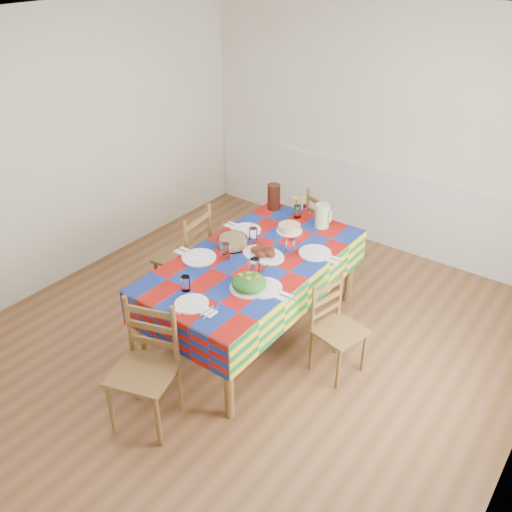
{
  "coord_description": "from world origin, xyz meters",
  "views": [
    {
      "loc": [
        2.34,
        -2.94,
        3.22
      ],
      "look_at": [
        0.04,
        0.15,
        0.9
      ],
      "focal_mm": 38.0,
      "sensor_mm": 36.0,
      "label": 1
    }
  ],
  "objects_px": {
    "meat_platter": "(263,253)",
    "chair_far": "(327,233)",
    "chair_left": "(187,257)",
    "chair_right": "(336,329)",
    "chair_near": "(146,369)",
    "dining_table": "(254,267)",
    "tea_pitcher": "(274,197)",
    "green_pitcher": "(322,216)"
  },
  "relations": [
    {
      "from": "dining_table",
      "to": "tea_pitcher",
      "type": "xyz_separation_m",
      "value": [
        -0.42,
        0.89,
        0.22
      ]
    },
    {
      "from": "dining_table",
      "to": "chair_far",
      "type": "relative_size",
      "value": 2.18
    },
    {
      "from": "green_pitcher",
      "to": "chair_right",
      "type": "xyz_separation_m",
      "value": [
        0.66,
        -0.84,
        -0.5
      ]
    },
    {
      "from": "dining_table",
      "to": "chair_near",
      "type": "xyz_separation_m",
      "value": [
        -0.01,
        -1.3,
        -0.22
      ]
    },
    {
      "from": "dining_table",
      "to": "tea_pitcher",
      "type": "height_order",
      "value": "tea_pitcher"
    },
    {
      "from": "green_pitcher",
      "to": "chair_left",
      "type": "height_order",
      "value": "chair_left"
    },
    {
      "from": "meat_platter",
      "to": "green_pitcher",
      "type": "distance_m",
      "value": 0.78
    },
    {
      "from": "chair_near",
      "to": "chair_left",
      "type": "relative_size",
      "value": 0.96
    },
    {
      "from": "chair_far",
      "to": "green_pitcher",
      "type": "bearing_deg",
      "value": 133.86
    },
    {
      "from": "meat_platter",
      "to": "green_pitcher",
      "type": "relative_size",
      "value": 1.7
    },
    {
      "from": "dining_table",
      "to": "green_pitcher",
      "type": "xyz_separation_m",
      "value": [
        0.17,
        0.84,
        0.21
      ]
    },
    {
      "from": "meat_platter",
      "to": "chair_left",
      "type": "distance_m",
      "value": 0.92
    },
    {
      "from": "tea_pitcher",
      "to": "chair_near",
      "type": "xyz_separation_m",
      "value": [
        0.41,
        -2.19,
        -0.44
      ]
    },
    {
      "from": "meat_platter",
      "to": "chair_far",
      "type": "xyz_separation_m",
      "value": [
        -0.06,
        1.23,
        -0.37
      ]
    },
    {
      "from": "chair_near",
      "to": "chair_far",
      "type": "xyz_separation_m",
      "value": [
        -0.0,
        2.61,
        -0.02
      ]
    },
    {
      "from": "chair_far",
      "to": "meat_platter",
      "type": "bearing_deg",
      "value": 114.56
    },
    {
      "from": "meat_platter",
      "to": "dining_table",
      "type": "bearing_deg",
      "value": -117.73
    },
    {
      "from": "chair_right",
      "to": "chair_far",
      "type": "bearing_deg",
      "value": 45.74
    },
    {
      "from": "chair_near",
      "to": "dining_table",
      "type": "bearing_deg",
      "value": 71.14
    },
    {
      "from": "chair_left",
      "to": "meat_platter",
      "type": "bearing_deg",
      "value": 86.59
    },
    {
      "from": "meat_platter",
      "to": "chair_far",
      "type": "relative_size",
      "value": 0.42
    },
    {
      "from": "meat_platter",
      "to": "chair_left",
      "type": "relative_size",
      "value": 0.38
    },
    {
      "from": "tea_pitcher",
      "to": "meat_platter",
      "type": "bearing_deg",
      "value": -60.41
    },
    {
      "from": "chair_near",
      "to": "chair_far",
      "type": "distance_m",
      "value": 2.61
    },
    {
      "from": "dining_table",
      "to": "meat_platter",
      "type": "xyz_separation_m",
      "value": [
        0.04,
        0.08,
        0.12
      ]
    },
    {
      "from": "chair_far",
      "to": "chair_left",
      "type": "xyz_separation_m",
      "value": [
        -0.8,
        -1.3,
        0.04
      ]
    },
    {
      "from": "dining_table",
      "to": "chair_far",
      "type": "bearing_deg",
      "value": 90.72
    },
    {
      "from": "chair_right",
      "to": "chair_left",
      "type": "bearing_deg",
      "value": 102.65
    },
    {
      "from": "chair_left",
      "to": "chair_right",
      "type": "height_order",
      "value": "chair_left"
    },
    {
      "from": "chair_right",
      "to": "green_pitcher",
      "type": "bearing_deg",
      "value": 50.94
    },
    {
      "from": "tea_pitcher",
      "to": "chair_left",
      "type": "xyz_separation_m",
      "value": [
        -0.4,
        -0.88,
        -0.42
      ]
    },
    {
      "from": "meat_platter",
      "to": "chair_near",
      "type": "bearing_deg",
      "value": -92.27
    },
    {
      "from": "dining_table",
      "to": "chair_near",
      "type": "relative_size",
      "value": 2.08
    },
    {
      "from": "tea_pitcher",
      "to": "chair_near",
      "type": "relative_size",
      "value": 0.26
    },
    {
      "from": "dining_table",
      "to": "chair_right",
      "type": "xyz_separation_m",
      "value": [
        0.83,
        0.01,
        -0.3
      ]
    },
    {
      "from": "dining_table",
      "to": "meat_platter",
      "type": "height_order",
      "value": "meat_platter"
    },
    {
      "from": "meat_platter",
      "to": "chair_far",
      "type": "distance_m",
      "value": 1.28
    },
    {
      "from": "meat_platter",
      "to": "chair_near",
      "type": "height_order",
      "value": "chair_near"
    },
    {
      "from": "meat_platter",
      "to": "chair_right",
      "type": "xyz_separation_m",
      "value": [
        0.79,
        -0.07,
        -0.42
      ]
    },
    {
      "from": "tea_pitcher",
      "to": "chair_left",
      "type": "distance_m",
      "value": 1.06
    },
    {
      "from": "meat_platter",
      "to": "chair_right",
      "type": "bearing_deg",
      "value": -4.93
    },
    {
      "from": "tea_pitcher",
      "to": "chair_near",
      "type": "height_order",
      "value": "tea_pitcher"
    }
  ]
}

